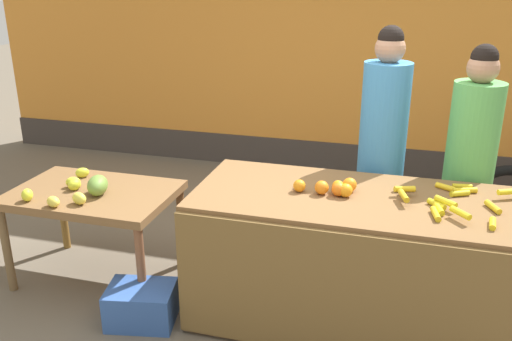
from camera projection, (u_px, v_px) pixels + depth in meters
name	position (u px, v px, depth m)	size (l,w,h in m)	color
ground_plane	(284.00, 306.00, 3.82)	(24.00, 24.00, 0.00)	#665B4C
market_wall_back	(347.00, 28.00, 5.88)	(8.65, 0.23, 3.35)	orange
fruit_stall_counter	(367.00, 262.00, 3.51)	(2.25, 0.94, 0.89)	brown
side_table_wooden	(94.00, 201.00, 3.97)	(1.17, 0.78, 0.72)	brown
banana_bunch_pile	(451.00, 199.00, 3.28)	(0.77, 0.62, 0.07)	gold
orange_pile	(333.00, 187.00, 3.42)	(0.39, 0.19, 0.09)	orange
mango_papaya_pile	(83.00, 187.00, 3.86)	(0.56, 0.66, 0.14)	yellow
vendor_woman_blue_shirt	(381.00, 155.00, 3.98)	(0.34, 0.34, 1.88)	#33333D
vendor_woman_green_shirt	(468.00, 171.00, 3.81)	(0.34, 0.34, 1.78)	#33333D
produce_crate	(141.00, 305.00, 3.61)	(0.44, 0.32, 0.26)	#3359A5
produce_sack	(236.00, 220.00, 4.62)	(0.36, 0.30, 0.44)	tan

